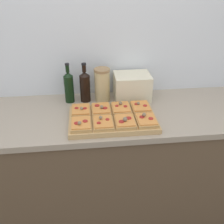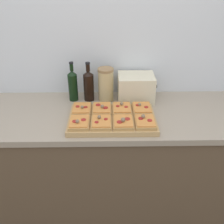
% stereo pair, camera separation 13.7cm
% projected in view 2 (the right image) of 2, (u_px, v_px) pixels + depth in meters
% --- Properties ---
extents(wall_back, '(6.00, 0.06, 2.50)m').
position_uv_depth(wall_back, '(104.00, 46.00, 1.93)').
color(wall_back, silver).
rests_on(wall_back, ground_plane).
extents(kitchen_counter, '(2.63, 0.67, 0.89)m').
position_uv_depth(kitchen_counter, '(105.00, 162.00, 2.02)').
color(kitchen_counter, brown).
rests_on(kitchen_counter, ground_plane).
extents(cutting_board, '(0.56, 0.36, 0.03)m').
position_uv_depth(cutting_board, '(112.00, 119.00, 1.69)').
color(cutting_board, tan).
rests_on(cutting_board, kitchen_counter).
extents(pizza_slice_back_left, '(0.12, 0.16, 0.05)m').
position_uv_depth(pizza_slice_back_left, '(82.00, 109.00, 1.75)').
color(pizza_slice_back_left, tan).
rests_on(pizza_slice_back_left, cutting_board).
extents(pizza_slice_back_midleft, '(0.12, 0.16, 0.05)m').
position_uv_depth(pizza_slice_back_midleft, '(102.00, 109.00, 1.75)').
color(pizza_slice_back_midleft, tan).
rests_on(pizza_slice_back_midleft, cutting_board).
extents(pizza_slice_back_midright, '(0.12, 0.16, 0.05)m').
position_uv_depth(pizza_slice_back_midright, '(122.00, 109.00, 1.75)').
color(pizza_slice_back_midright, tan).
rests_on(pizza_slice_back_midright, cutting_board).
extents(pizza_slice_back_right, '(0.12, 0.16, 0.05)m').
position_uv_depth(pizza_slice_back_right, '(142.00, 108.00, 1.75)').
color(pizza_slice_back_right, tan).
rests_on(pizza_slice_back_right, cutting_board).
extents(pizza_slice_front_left, '(0.12, 0.16, 0.05)m').
position_uv_depth(pizza_slice_front_left, '(79.00, 122.00, 1.60)').
color(pizza_slice_front_left, tan).
rests_on(pizza_slice_front_left, cutting_board).
extents(pizza_slice_front_midleft, '(0.12, 0.16, 0.05)m').
position_uv_depth(pizza_slice_front_midleft, '(101.00, 122.00, 1.60)').
color(pizza_slice_front_midleft, tan).
rests_on(pizza_slice_front_midleft, cutting_board).
extents(pizza_slice_front_midright, '(0.12, 0.16, 0.06)m').
position_uv_depth(pizza_slice_front_midright, '(123.00, 122.00, 1.60)').
color(pizza_slice_front_midright, tan).
rests_on(pizza_slice_front_midright, cutting_board).
extents(pizza_slice_front_right, '(0.12, 0.16, 0.05)m').
position_uv_depth(pizza_slice_front_right, '(145.00, 122.00, 1.61)').
color(pizza_slice_front_right, tan).
rests_on(pizza_slice_front_right, cutting_board).
extents(olive_oil_bottle, '(0.07, 0.07, 0.29)m').
position_uv_depth(olive_oil_bottle, '(73.00, 85.00, 1.91)').
color(olive_oil_bottle, black).
rests_on(olive_oil_bottle, kitchen_counter).
extents(wine_bottle, '(0.08, 0.08, 0.29)m').
position_uv_depth(wine_bottle, '(89.00, 85.00, 1.91)').
color(wine_bottle, black).
rests_on(wine_bottle, kitchen_counter).
extents(grain_jar_tall, '(0.12, 0.12, 0.24)m').
position_uv_depth(grain_jar_tall, '(106.00, 84.00, 1.91)').
color(grain_jar_tall, tan).
rests_on(grain_jar_tall, kitchen_counter).
extents(toaster_oven, '(0.29, 0.21, 0.19)m').
position_uv_depth(toaster_oven, '(136.00, 88.00, 1.93)').
color(toaster_oven, beige).
rests_on(toaster_oven, kitchen_counter).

